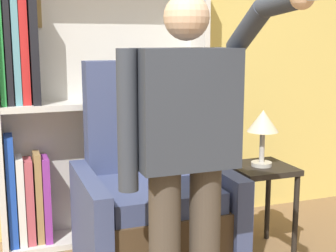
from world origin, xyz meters
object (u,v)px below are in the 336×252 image
(bookcase, at_px, (79,109))
(person_standing, at_px, (186,149))
(table_lamp, at_px, (263,125))
(side_table, at_px, (261,184))
(armchair, at_px, (151,207))

(bookcase, xyz_separation_m, person_standing, (0.27, -1.29, -0.01))
(bookcase, height_order, table_lamp, bookcase)
(side_table, relative_size, table_lamp, 1.62)
(armchair, bearing_deg, side_table, -2.16)
(armchair, xyz_separation_m, side_table, (0.75, -0.03, 0.08))
(bookcase, relative_size, armchair, 1.52)
(bookcase, bearing_deg, table_lamp, -30.04)
(armchair, height_order, person_standing, person_standing)
(bookcase, height_order, armchair, bookcase)
(bookcase, distance_m, side_table, 1.33)
(armchair, relative_size, side_table, 2.14)
(side_table, xyz_separation_m, table_lamp, (0.00, -0.00, 0.40))
(armchair, height_order, side_table, armchair)
(bookcase, xyz_separation_m, side_table, (1.08, -0.62, -0.46))
(bookcase, height_order, person_standing, bookcase)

